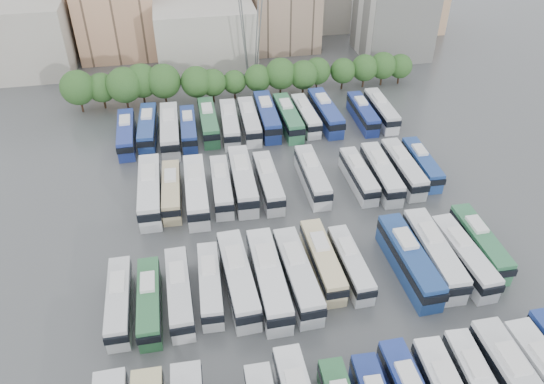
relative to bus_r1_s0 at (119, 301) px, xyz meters
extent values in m
plane|color=#424447|center=(21.30, 6.65, -1.72)|extent=(220.00, 220.00, 0.00)
cylinder|color=black|center=(-8.61, 48.67, -0.45)|extent=(0.36, 0.36, 2.54)
sphere|color=#234C1E|center=(-8.61, 48.67, 2.99)|extent=(6.09, 6.09, 6.09)
cylinder|color=black|center=(-4.74, 49.40, -0.64)|extent=(0.36, 0.36, 2.17)
sphere|color=#234C1E|center=(-4.74, 49.40, 2.31)|extent=(5.20, 5.20, 5.20)
cylinder|color=black|center=(-0.63, 47.90, -0.41)|extent=(0.36, 0.36, 2.61)
sphere|color=#234C1E|center=(-0.63, 47.90, 3.13)|extent=(6.27, 6.27, 6.27)
cylinder|color=black|center=(2.29, 49.48, -0.45)|extent=(0.36, 0.36, 2.53)
sphere|color=#234C1E|center=(2.29, 49.48, 2.98)|extent=(6.08, 6.08, 6.08)
cylinder|color=black|center=(6.20, 48.47, -0.44)|extent=(0.36, 0.36, 2.56)
sphere|color=#234C1E|center=(6.20, 48.47, 3.03)|extent=(6.14, 6.14, 6.14)
cylinder|color=black|center=(11.93, 47.97, -0.55)|extent=(0.36, 0.36, 2.34)
sphere|color=#234C1E|center=(11.93, 47.97, 2.63)|extent=(5.61, 5.61, 5.61)
cylinder|color=black|center=(14.86, 48.24, -0.69)|extent=(0.36, 0.36, 2.06)
sphere|color=#234C1E|center=(14.86, 48.24, 2.11)|extent=(4.95, 4.95, 4.95)
cylinder|color=black|center=(18.88, 48.83, -0.82)|extent=(0.36, 0.36, 1.80)
sphere|color=#234C1E|center=(18.88, 48.83, 1.63)|extent=(4.33, 4.33, 4.33)
cylinder|color=black|center=(23.23, 48.55, -0.68)|extent=(0.36, 0.36, 2.08)
sphere|color=#234C1E|center=(23.23, 48.55, 2.15)|extent=(5.00, 5.00, 5.00)
cylinder|color=black|center=(27.45, 48.38, -0.52)|extent=(0.36, 0.36, 2.40)
sphere|color=#234C1E|center=(27.45, 48.38, 2.73)|extent=(5.76, 5.76, 5.76)
cylinder|color=black|center=(31.63, 47.81, -0.61)|extent=(0.36, 0.36, 2.22)
sphere|color=#234C1E|center=(31.63, 47.81, 2.41)|extent=(5.34, 5.34, 5.34)
cylinder|color=black|center=(34.71, 49.47, -0.66)|extent=(0.36, 0.36, 2.11)
sphere|color=#234C1E|center=(34.71, 49.47, 2.21)|extent=(5.07, 5.07, 5.07)
cylinder|color=black|center=(39.69, 49.16, -0.72)|extent=(0.36, 0.36, 1.99)
sphere|color=#234C1E|center=(39.69, 49.16, 1.98)|extent=(4.78, 4.78, 4.78)
cylinder|color=black|center=(44.00, 49.24, -0.66)|extent=(0.36, 0.36, 2.11)
sphere|color=#234C1E|center=(44.00, 49.24, 2.21)|extent=(5.07, 5.07, 5.07)
cylinder|color=black|center=(47.75, 49.48, -0.65)|extent=(0.36, 0.36, 2.15)
sphere|color=#234C1E|center=(47.75, 49.48, 2.27)|extent=(5.15, 5.15, 5.15)
cylinder|color=black|center=(51.28, 49.40, -0.75)|extent=(0.36, 0.36, 1.94)
sphere|color=#234C1E|center=(51.28, 49.40, 1.89)|extent=(4.66, 4.66, 4.66)
cube|color=#9E998E|center=(-20.70, 68.65, 5.28)|extent=(18.00, 14.00, 14.00)
cube|color=tan|center=(-2.70, 74.65, 7.28)|extent=(16.00, 12.00, 18.00)
cube|color=#ADA89E|center=(15.30, 66.65, 4.28)|extent=(20.00, 14.00, 12.00)
cube|color=gray|center=(33.30, 72.65, 6.28)|extent=(14.00, 12.00, 16.00)
cube|color=tan|center=(-16.70, 84.65, 6.28)|extent=(16.00, 14.00, 16.00)
cube|color=tan|center=(65.30, 78.65, 4.28)|extent=(14.00, 12.00, 12.00)
cube|color=gray|center=(7.30, 80.65, 3.28)|extent=(12.00, 10.00, 10.00)
cube|color=silver|center=(26.30, -15.54, 1.73)|extent=(1.65, 3.07, 0.42)
cube|color=silver|center=(29.48, -16.40, 1.96)|extent=(1.84, 3.31, 0.45)
cube|color=silver|center=(32.89, -15.38, 1.62)|extent=(1.71, 3.03, 0.41)
cube|color=silver|center=(36.18, -15.89, 2.25)|extent=(1.89, 3.52, 0.48)
cube|color=silver|center=(0.00, 0.01, -0.17)|extent=(2.34, 10.95, 3.10)
cube|color=black|center=(0.00, -0.13, 0.42)|extent=(2.45, 11.11, 0.91)
cube|color=silver|center=(0.00, 1.38, 1.58)|extent=(1.55, 2.92, 0.40)
cube|color=#2B653C|center=(3.19, -0.60, -0.19)|extent=(2.33, 10.83, 3.07)
cube|color=black|center=(3.18, -0.74, 0.40)|extent=(2.44, 11.00, 0.90)
cube|color=silver|center=(3.19, 0.75, 1.55)|extent=(1.54, 2.89, 0.40)
cube|color=silver|center=(6.41, 0.08, -0.11)|extent=(2.63, 11.40, 3.22)
cube|color=black|center=(6.42, -0.06, 0.51)|extent=(2.75, 11.58, 0.95)
cube|color=silver|center=(6.39, 1.50, 1.71)|extent=(1.67, 3.06, 0.42)
cube|color=silver|center=(9.84, 0.72, -0.19)|extent=(2.69, 10.90, 3.07)
cube|color=black|center=(9.83, 0.58, 0.40)|extent=(2.81, 11.06, 0.90)
cube|color=silver|center=(9.89, 2.07, 1.55)|extent=(1.64, 2.94, 0.40)
cube|color=silver|center=(12.99, 0.73, 0.09)|extent=(3.30, 12.88, 3.62)
cube|color=black|center=(13.00, 0.57, 0.78)|extent=(3.44, 13.08, 1.06)
cube|color=silver|center=(12.92, 2.32, 2.13)|extent=(1.96, 3.49, 0.47)
cube|color=silver|center=(16.33, -0.01, 0.16)|extent=(2.95, 13.31, 3.76)
cube|color=black|center=(16.33, -0.17, 0.88)|extent=(3.09, 13.51, 1.11)
cube|color=silver|center=(16.31, 1.65, 2.29)|extent=(1.92, 3.56, 0.49)
cube|color=silver|center=(19.65, 0.09, 0.08)|extent=(3.20, 12.77, 3.59)
cube|color=black|center=(19.65, -0.07, 0.76)|extent=(3.34, 12.96, 1.06)
cube|color=silver|center=(19.58, 1.67, 2.10)|extent=(1.93, 3.45, 0.46)
cube|color=beige|center=(23.08, 1.92, -0.07)|extent=(2.67, 11.66, 3.29)
cube|color=black|center=(23.08, 1.78, 0.56)|extent=(2.79, 11.84, 0.97)
cube|color=silver|center=(23.05, 3.37, 1.79)|extent=(1.70, 3.13, 0.43)
cube|color=silver|center=(26.18, 0.97, -0.21)|extent=(2.58, 10.72, 3.02)
cube|color=black|center=(26.18, 0.83, 0.37)|extent=(2.69, 10.89, 0.89)
cube|color=silver|center=(26.14, 2.30, 1.50)|extent=(1.59, 2.89, 0.39)
cube|color=navy|center=(32.91, -0.12, 0.14)|extent=(3.13, 13.18, 3.71)
cube|color=black|center=(32.91, -0.29, 0.85)|extent=(3.27, 13.38, 1.09)
cube|color=silver|center=(32.87, 1.52, 2.24)|extent=(1.95, 3.54, 0.48)
cube|color=silver|center=(36.21, 0.42, 0.12)|extent=(2.94, 13.03, 3.68)
cube|color=black|center=(36.21, 0.26, 0.82)|extent=(3.08, 13.22, 1.08)
cube|color=silver|center=(36.24, 2.04, 2.20)|extent=(1.89, 3.49, 0.48)
cube|color=silver|center=(39.55, -0.50, -0.02)|extent=(3.14, 12.11, 3.40)
cube|color=black|center=(39.55, -0.65, 0.63)|extent=(3.27, 12.30, 1.00)
cube|color=silver|center=(39.47, 1.00, 1.90)|extent=(1.86, 3.28, 0.44)
cube|color=#2E6C45|center=(42.68, 1.42, -0.08)|extent=(2.54, 11.58, 3.28)
cube|color=black|center=(42.68, 1.27, 0.55)|extent=(2.66, 11.75, 0.96)
cube|color=silver|center=(42.69, 2.86, 1.77)|extent=(1.66, 3.09, 0.42)
cube|color=silver|center=(3.35, 19.32, 0.16)|extent=(2.93, 13.27, 3.75)
cube|color=black|center=(3.35, 19.16, 0.88)|extent=(3.07, 13.47, 1.10)
cube|color=silver|center=(3.37, 20.98, 2.28)|extent=(1.91, 3.55, 0.49)
cube|color=#C4B286|center=(6.24, 19.12, -0.13)|extent=(2.76, 11.29, 3.18)
cube|color=black|center=(6.24, 18.98, 0.48)|extent=(2.88, 11.46, 0.93)
cube|color=silver|center=(6.29, 20.52, 1.66)|extent=(1.69, 3.04, 0.41)
cube|color=silver|center=(9.57, 18.21, 0.13)|extent=(2.97, 13.10, 3.70)
cube|color=black|center=(9.57, 18.04, 0.84)|extent=(3.10, 13.30, 1.09)
cube|color=silver|center=(9.59, 19.84, 2.22)|extent=(1.90, 3.51, 0.48)
cube|color=silver|center=(13.12, 18.95, -0.11)|extent=(2.78, 11.46, 3.23)
cube|color=black|center=(13.12, 18.81, 0.51)|extent=(2.90, 11.63, 0.95)
cube|color=silver|center=(13.17, 20.38, 1.72)|extent=(1.71, 3.09, 0.42)
cube|color=silver|center=(16.21, 19.51, 0.12)|extent=(3.00, 13.06, 3.69)
cube|color=black|center=(16.20, 19.35, 0.83)|extent=(3.14, 13.26, 1.08)
cube|color=silver|center=(16.24, 21.14, 2.21)|extent=(1.91, 3.50, 0.48)
cube|color=silver|center=(19.69, 18.64, -0.07)|extent=(2.58, 11.67, 3.30)
cube|color=black|center=(19.69, 18.49, 0.56)|extent=(2.69, 11.84, 0.97)
cube|color=silver|center=(19.68, 20.09, 1.79)|extent=(1.68, 3.12, 0.43)
cube|color=silver|center=(26.14, 18.90, -0.02)|extent=(2.55, 11.98, 3.39)
cube|color=black|center=(26.14, 18.75, 0.63)|extent=(2.67, 12.16, 1.00)
cube|color=silver|center=(26.15, 20.40, 1.89)|extent=(1.70, 3.19, 0.44)
cube|color=silver|center=(32.77, 17.99, -0.16)|extent=(2.52, 11.05, 3.12)
cube|color=black|center=(32.77, 17.85, 0.44)|extent=(2.63, 11.21, 0.92)
cube|color=silver|center=(32.74, 19.36, 1.60)|extent=(1.61, 2.96, 0.40)
cube|color=silver|center=(36.05, 17.68, 0.00)|extent=(2.83, 12.16, 3.43)
cube|color=black|center=(36.05, 17.53, 0.65)|extent=(2.95, 12.35, 1.01)
cube|color=silver|center=(36.08, 19.19, 1.93)|extent=(1.78, 3.27, 0.44)
cube|color=silver|center=(39.64, 18.36, -0.02)|extent=(2.60, 11.99, 3.40)
cube|color=black|center=(39.64, 18.21, 0.63)|extent=(2.72, 12.17, 1.00)
cube|color=silver|center=(39.64, 19.86, 1.90)|extent=(1.71, 3.20, 0.44)
cube|color=navy|center=(42.91, 19.17, -0.17)|extent=(2.58, 10.96, 3.09)
cube|color=black|center=(42.91, 19.03, 0.42)|extent=(2.69, 11.13, 0.91)
cube|color=silver|center=(42.94, 20.53, 1.57)|extent=(1.62, 2.95, 0.40)
cube|color=navy|center=(-0.39, 36.01, -0.06)|extent=(2.69, 11.77, 3.32)
cube|color=black|center=(-0.38, 35.87, 0.58)|extent=(2.81, 11.95, 0.98)
cube|color=silver|center=(-0.41, 37.48, 1.82)|extent=(1.71, 3.16, 0.43)
cube|color=navy|center=(3.02, 37.26, -0.02)|extent=(3.13, 12.08, 3.39)
cube|color=black|center=(3.01, 37.11, 0.63)|extent=(3.26, 12.27, 1.00)
cube|color=silver|center=(3.10, 38.76, 1.89)|extent=(1.85, 3.27, 0.44)
cube|color=silver|center=(6.59, 35.52, 0.15)|extent=(3.02, 13.22, 3.73)
cube|color=black|center=(6.59, 35.35, 0.86)|extent=(3.16, 13.42, 1.10)
cube|color=silver|center=(6.62, 37.16, 2.25)|extent=(1.93, 3.54, 0.48)
cube|color=navy|center=(9.59, 36.08, -0.15)|extent=(2.57, 11.12, 3.14)
cube|color=black|center=(9.59, 35.94, 0.45)|extent=(2.68, 11.28, 0.92)
cube|color=silver|center=(9.62, 37.46, 1.62)|extent=(1.63, 2.98, 0.41)
cube|color=#2A643E|center=(13.00, 37.44, -0.01)|extent=(2.58, 12.07, 3.42)
cube|color=black|center=(13.00, 37.29, 0.64)|extent=(2.70, 12.25, 1.01)
cube|color=silver|center=(12.99, 38.95, 1.92)|extent=(1.71, 3.22, 0.44)
cube|color=silver|center=(16.41, 36.24, -0.03)|extent=(3.11, 12.04, 3.38)
cube|color=black|center=(16.40, 36.09, 0.62)|extent=(3.23, 12.22, 0.99)
cube|color=silver|center=(16.48, 37.73, 1.88)|extent=(1.84, 3.26, 0.44)
cube|color=silver|center=(19.76, 36.52, -0.03)|extent=(2.76, 11.95, 3.37)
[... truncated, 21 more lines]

